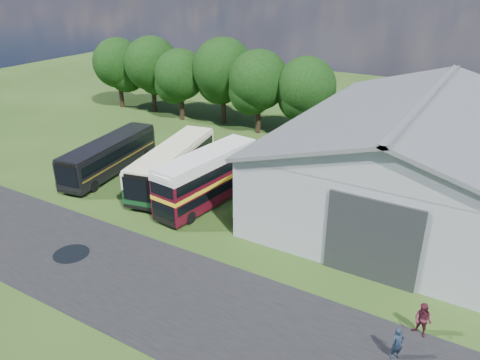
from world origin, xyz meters
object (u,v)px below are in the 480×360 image
Objects in this scene: bus_dark_single at (110,155)px; visitor_b at (423,320)px; storage_shed at (422,147)px; bus_green_single at (173,164)px; bus_maroon_double at (208,179)px; visitor_a at (397,344)px.

bus_dark_single is 28.13m from visitor_b.
storage_shed is 2.12× the size of bus_green_single.
bus_green_single is at bearing 166.56° from bus_maroon_double.
bus_maroon_double is 17.95m from visitor_b.
visitor_a is 0.92× the size of visitor_b.
bus_maroon_double is at bearing 108.20° from visitor_a.
visitor_a is (16.06, -8.53, -1.18)m from bus_maroon_double.
bus_dark_single is at bearing -175.93° from visitor_b.
bus_green_single is 22.68m from visitor_b.
bus_maroon_double is 5.31× the size of visitor_b.
bus_maroon_double is at bearing -31.25° from bus_green_single.
bus_maroon_double is 10.56m from bus_dark_single.
bus_green_single is at bearing 177.71° from visitor_b.
visitor_a is (26.59, -9.05, -0.74)m from bus_dark_single.
bus_maroon_double is at bearing 177.35° from visitor_b.
visitor_a is at bearing -89.11° from visitor_b.
visitor_a is at bearing -27.48° from bus_dark_single.
visitor_b reaches higher than visitor_a.
bus_green_single is at bearing 1.22° from bus_dark_single.
bus_green_single is 1.07× the size of bus_dark_single.
visitor_b is at bearing -22.98° from bus_dark_single.
storage_shed is at bearing 39.75° from bus_maroon_double.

